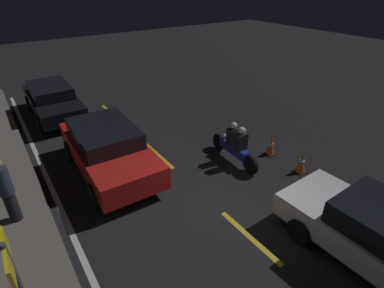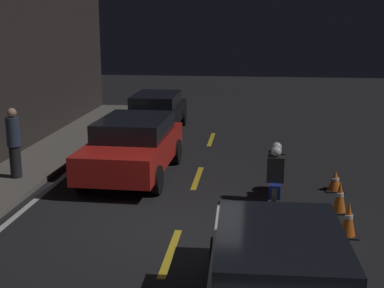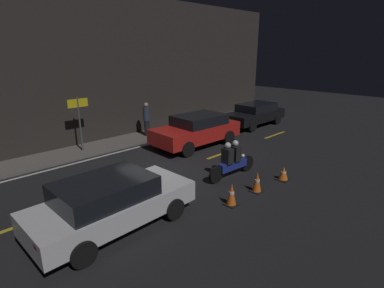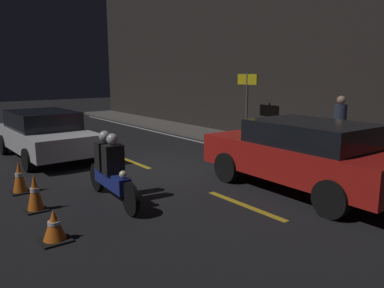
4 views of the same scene
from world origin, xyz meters
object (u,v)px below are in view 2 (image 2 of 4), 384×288
Objects in this scene: motorcycle at (276,177)px; pedestrian at (14,142)px; van_black at (156,111)px; traffic_cone_mid at (340,197)px; sedan_white at (278,274)px; taxi_red at (133,145)px; traffic_cone_near at (348,219)px; traffic_cone_far at (335,181)px.

pedestrian reaches higher than motorcycle.
traffic_cone_mid is (-7.69, -5.34, -0.40)m from van_black.
van_black is at bearing 16.30° from sedan_white.
pedestrian is (-0.91, 2.80, 0.21)m from taxi_red.
pedestrian is at bearing 71.51° from traffic_cone_near.
traffic_cone_far is at bearing -16.54° from sedan_white.
pedestrian reaches higher than taxi_red.
taxi_red is 8.98× the size of traffic_cone_far.
pedestrian reaches higher than traffic_cone_near.
traffic_cone_mid is at bearing 35.05° from van_black.
traffic_cone_far is (1.49, -0.12, -0.10)m from traffic_cone_mid.
sedan_white is 0.96× the size of taxi_red.
traffic_cone_near is at bearing -26.13° from sedan_white.
pedestrian is (1.28, 7.72, 0.68)m from traffic_cone_mid.
traffic_cone_mid is at bearing 175.24° from traffic_cone_far.
traffic_cone_far is (5.92, -1.60, -0.49)m from sedan_white.
taxi_red is at bearing 66.04° from traffic_cone_mid.
traffic_cone_mid is at bearing -1.44° from traffic_cone_near.
van_black is 6.26× the size of traffic_cone_mid.
sedan_white is 6.14× the size of traffic_cone_mid.
traffic_cone_near is at bearing 30.86° from van_black.
pedestrian is at bearing 46.17° from sedan_white.
taxi_red is 6.38× the size of traffic_cone_mid.
pedestrian is (0.93, 6.39, 0.38)m from motorcycle.
traffic_cone_near is 1.40× the size of traffic_cone_far.
motorcycle is 6.46m from pedestrian.
taxi_red is 6.02m from traffic_cone_near.
sedan_white is 2.44× the size of pedestrian.
van_black is 6.84m from pedestrian.
traffic_cone_far is 7.89m from pedestrian.
traffic_cone_near is 8.14m from pedestrian.
traffic_cone_far is (-0.70, -5.05, -0.57)m from taxi_red.
motorcycle is at bearing 127.85° from traffic_cone_far.
motorcycle is 3.32× the size of traffic_cone_mid.
van_black is 6.29× the size of traffic_cone_near.
van_black is at bearing 41.38° from traffic_cone_far.
motorcycle is at bearing 75.20° from traffic_cone_mid.
traffic_cone_near is 1.29m from traffic_cone_mid.
taxi_red is at bearing 4.62° from van_black.
taxi_red reaches higher than traffic_cone_near.
sedan_white is 6.15m from traffic_cone_far.
traffic_cone_mid is (1.29, -0.03, 0.00)m from traffic_cone_near.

